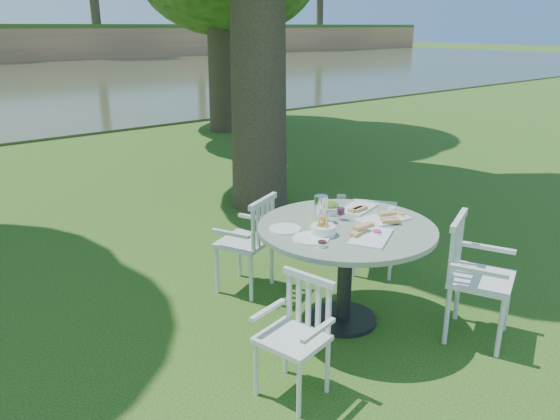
% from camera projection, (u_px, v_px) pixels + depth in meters
% --- Properties ---
extents(ground, '(140.00, 140.00, 0.00)m').
position_uv_depth(ground, '(294.00, 306.00, 4.87)').
color(ground, '#1A3C0C').
rests_on(ground, ground).
extents(table, '(1.42, 1.42, 0.86)m').
position_uv_depth(table, '(346.00, 245.00, 4.40)').
color(table, black).
rests_on(table, ground).
extents(chair_ne, '(0.55, 0.55, 0.80)m').
position_uv_depth(chair_ne, '(374.00, 231.00, 5.32)').
color(chair_ne, silver).
rests_on(chair_ne, ground).
extents(chair_nw, '(0.60, 0.58, 0.92)m').
position_uv_depth(chair_nw, '(253.00, 237.00, 4.99)').
color(chair_nw, silver).
rests_on(chair_nw, ground).
extents(chair_sw, '(0.46, 0.48, 0.81)m').
position_uv_depth(chair_sw, '(300.00, 326.00, 3.62)').
color(chair_sw, silver).
rests_on(chair_sw, ground).
extents(chair_se, '(0.64, 0.62, 0.98)m').
position_uv_depth(chair_se, '(469.00, 269.00, 4.25)').
color(chair_se, silver).
rests_on(chair_se, ground).
extents(tableware, '(1.15, 0.92, 0.22)m').
position_uv_depth(tableware, '(338.00, 220.00, 4.36)').
color(tableware, white).
rests_on(tableware, table).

